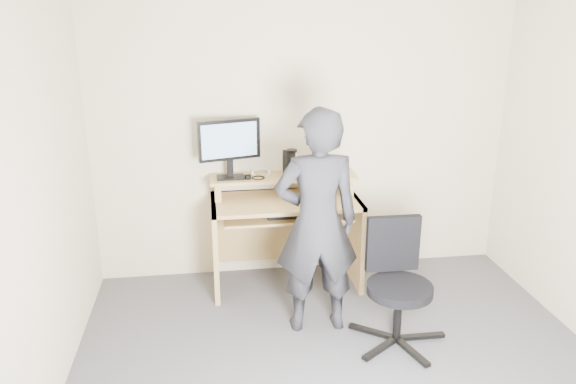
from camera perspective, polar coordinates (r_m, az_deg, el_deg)
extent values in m
cube|color=beige|center=(4.70, 1.68, 6.29)|extent=(3.50, 0.02, 2.50)
cube|color=tan|center=(4.63, -7.39, -5.50)|extent=(0.04, 0.60, 0.75)
cube|color=tan|center=(4.77, 6.71, -4.70)|extent=(0.04, 0.60, 0.75)
cube|color=tan|center=(4.53, -0.23, -0.96)|extent=(1.20, 0.60, 0.03)
cube|color=tan|center=(4.49, -0.09, -2.44)|extent=(1.02, 0.38, 0.02)
cube|color=tan|center=(4.61, -7.16, 0.40)|extent=(0.05, 0.28, 0.15)
cube|color=tan|center=(4.74, 5.99, 0.98)|extent=(0.05, 0.28, 0.15)
cube|color=tan|center=(4.62, -0.49, 1.55)|extent=(1.20, 0.30, 0.02)
cube|color=tan|center=(4.90, -0.69, -3.28)|extent=(1.20, 0.03, 0.65)
cube|color=black|center=(4.56, -5.85, 1.50)|extent=(0.22, 0.14, 0.02)
cube|color=black|center=(4.56, -5.90, 2.52)|extent=(0.05, 0.04, 0.14)
cube|color=black|center=(4.48, -5.98, 5.29)|extent=(0.50, 0.17, 0.32)
cube|color=#7CA2D6|center=(4.46, -5.97, 5.23)|extent=(0.44, 0.12, 0.27)
cube|color=black|center=(4.60, 0.10, 2.93)|extent=(0.09, 0.14, 0.20)
cylinder|color=#B5B5BA|center=(4.60, 0.39, 2.90)|extent=(0.10, 0.10, 0.20)
cube|color=black|center=(4.64, 1.99, 1.86)|extent=(0.09, 0.14, 0.01)
cube|color=black|center=(4.52, -4.09, 1.52)|extent=(0.05, 0.05, 0.03)
torus|color=silver|center=(4.67, -2.77, 1.97)|extent=(0.16, 0.16, 0.06)
cube|color=black|center=(4.48, 0.70, -2.14)|extent=(0.47, 0.20, 0.03)
ellipsoid|color=black|center=(4.47, 3.63, -0.80)|extent=(0.11, 0.08, 0.04)
cube|color=black|center=(4.17, 13.34, -14.08)|extent=(0.34, 0.05, 0.03)
cube|color=black|center=(4.26, 10.93, -13.08)|extent=(0.15, 0.34, 0.03)
cube|color=black|center=(4.16, 8.52, -13.84)|extent=(0.30, 0.24, 0.03)
cube|color=black|center=(3.99, 9.37, -15.42)|extent=(0.30, 0.23, 0.03)
cube|color=black|center=(4.00, 12.50, -15.57)|extent=(0.14, 0.34, 0.03)
cylinder|color=black|center=(4.01, 11.10, -12.13)|extent=(0.05, 0.05, 0.36)
cylinder|color=black|center=(3.92, 11.28, -9.65)|extent=(0.45, 0.45, 0.06)
cube|color=black|center=(3.98, 10.61, -5.15)|extent=(0.38, 0.06, 0.40)
imported|color=black|center=(3.89, 2.95, -3.14)|extent=(0.59, 0.39, 1.62)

